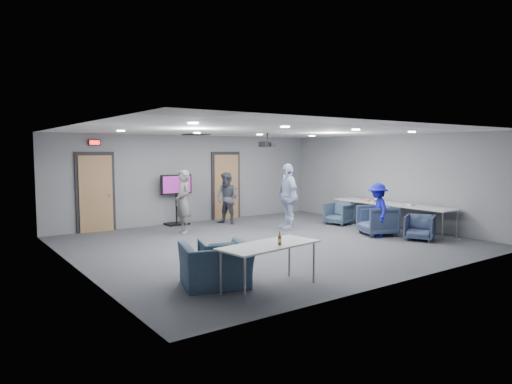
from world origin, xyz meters
TOP-DOWN VIEW (x-y plane):
  - floor at (0.00, 0.00)m, footprint 9.00×9.00m
  - ceiling at (0.00, 0.00)m, footprint 9.00×9.00m
  - wall_back at (0.00, 4.00)m, footprint 9.00×0.02m
  - wall_front at (0.00, -4.00)m, footprint 9.00×0.02m
  - wall_left at (-4.50, 0.00)m, footprint 0.02×8.00m
  - wall_right at (4.50, 0.00)m, footprint 0.02×8.00m
  - door_left at (-3.00, 3.95)m, footprint 1.06×0.17m
  - door_right at (1.20, 3.95)m, footprint 1.06×0.17m
  - exit_sign at (-3.00, 3.93)m, footprint 0.32×0.08m
  - hvac_diffuser at (-0.50, 2.80)m, footprint 0.60×0.60m
  - downlights at (0.00, 0.00)m, footprint 6.18×3.78m
  - person_a at (-1.16, 2.34)m, footprint 0.44×0.64m
  - person_b at (0.65, 3.00)m, footprint 0.85×0.94m
  - person_c at (1.55, 1.21)m, footprint 0.71×1.17m
  - person_d at (2.70, -1.05)m, footprint 0.92×1.04m
  - chair_right_a at (3.35, 0.94)m, footprint 0.83×0.81m
  - chair_right_b at (2.90, -0.88)m, footprint 1.12×1.11m
  - chair_right_c at (3.21, -1.96)m, footprint 0.92×0.92m
  - chair_front_a at (-2.58, -2.00)m, footprint 0.92×0.93m
  - chair_front_b at (-2.93, -2.40)m, footprint 1.32×1.23m
  - table_right_a at (4.00, 0.51)m, footprint 0.78×1.86m
  - table_right_b at (4.00, -1.39)m, footprint 0.81×1.93m
  - table_front_left at (-2.29, -3.00)m, footprint 1.80×0.95m
  - bottle_front at (-2.20, -3.16)m, footprint 0.06×0.06m
  - bottle_right at (3.89, 0.01)m, footprint 0.08×0.08m
  - snack_box at (3.88, 0.31)m, footprint 0.21×0.16m
  - wrapper at (4.03, -1.09)m, footprint 0.22×0.16m
  - tv_stand at (-0.68, 3.75)m, footprint 0.99×0.47m
  - projector at (0.64, 0.95)m, footprint 0.38×0.37m

SIDE VIEW (x-z plane):
  - floor at x=0.00m, z-range 0.00..0.00m
  - chair_right_c at x=3.21m, z-range 0.00..0.63m
  - chair_right_a at x=3.35m, z-range 0.00..0.65m
  - chair_front_a at x=-2.58m, z-range 0.00..0.68m
  - chair_front_b at x=-2.93m, z-range 0.00..0.71m
  - chair_right_b at x=2.90m, z-range 0.00..0.79m
  - table_front_left at x=-2.29m, z-range 0.32..1.05m
  - table_right_a at x=4.00m, z-range 0.32..1.05m
  - table_right_b at x=4.00m, z-range 0.32..1.05m
  - person_d at x=2.70m, z-range 0.00..1.40m
  - snack_box at x=3.88m, z-range 0.73..0.77m
  - wrapper at x=4.03m, z-range 0.73..0.78m
  - person_b at x=0.65m, z-range 0.00..1.57m
  - bottle_front at x=-2.20m, z-range 0.70..0.92m
  - bottle_right at x=3.89m, z-range 0.69..0.99m
  - person_a at x=-1.16m, z-range 0.00..1.72m
  - tv_stand at x=-0.68m, z-range 0.10..1.62m
  - person_c at x=1.55m, z-range 0.00..1.87m
  - door_left at x=-3.00m, z-range -0.05..2.19m
  - door_right at x=1.20m, z-range -0.05..2.19m
  - wall_back at x=0.00m, z-range 0.00..2.70m
  - wall_front at x=0.00m, z-range 0.00..2.70m
  - wall_left at x=-4.50m, z-range 0.00..2.70m
  - wall_right at x=4.50m, z-range 0.00..2.70m
  - projector at x=0.64m, z-range 2.22..2.59m
  - exit_sign at x=-3.00m, z-range 2.37..2.53m
  - downlights at x=0.00m, z-range 2.67..2.69m
  - hvac_diffuser at x=-0.50m, z-range 2.67..2.70m
  - ceiling at x=0.00m, z-range 2.70..2.70m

